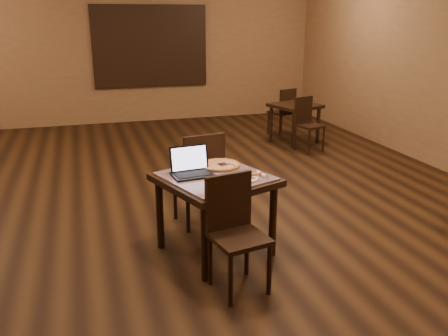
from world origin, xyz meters
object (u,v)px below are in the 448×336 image
object	(u,v)px
pizza_pan	(220,166)
other_table_a_chair_far	(284,109)
chair_main_near	(234,226)
chair_main_far	(201,174)
tiled_table	(215,186)
other_table_a	(295,111)
other_table_a_chair_near	(307,121)
laptop	(191,167)

from	to	relation	value
pizza_pan	other_table_a_chair_far	distance (m)	4.49
chair_main_near	other_table_a_chair_far	size ratio (longest dim) A/B	1.08
pizza_pan	chair_main_far	bearing A→B (deg)	105.89
chair_main_near	pizza_pan	size ratio (longest dim) A/B	2.62
tiled_table	other_table_a	world-z (taller)	tiled_table
other_table_a	other_table_a_chair_near	xyz separation A→B (m)	(-0.02, -0.52, -0.07)
laptop	tiled_table	bearing A→B (deg)	-34.64
laptop	other_table_a_chair_near	world-z (taller)	laptop
laptop	other_table_a_chair_far	bearing A→B (deg)	49.60
tiled_table	laptop	distance (m)	0.28
tiled_table	other_table_a	size ratio (longest dim) A/B	1.28
pizza_pan	other_table_a_chair_near	world-z (taller)	other_table_a_chair_near
laptop	other_table_a	distance (m)	4.34
chair_main_near	other_table_a	bearing A→B (deg)	48.20
other_table_a_chair_near	other_table_a	bearing A→B (deg)	68.96
laptop	other_table_a_chair_far	size ratio (longest dim) A/B	0.44
other_table_a_chair_far	other_table_a	bearing A→B (deg)	68.96
chair_main_near	other_table_a_chair_far	distance (m)	5.30
pizza_pan	other_table_a	distance (m)	4.04
other_table_a	other_table_a_chair_near	distance (m)	0.52
other_table_a	chair_main_far	bearing A→B (deg)	-148.22
chair_main_near	tiled_table	bearing A→B (deg)	77.49
other_table_a	other_table_a_chair_near	size ratio (longest dim) A/B	1.04
tiled_table	chair_main_near	bearing A→B (deg)	-111.31
tiled_table	other_table_a_chair_near	size ratio (longest dim) A/B	1.33
other_table_a	other_table_a_chair_near	bearing A→B (deg)	-111.04
tiled_table	other_table_a_chair_near	distance (m)	3.88
laptop	pizza_pan	world-z (taller)	laptop
laptop	chair_main_near	bearing A→B (deg)	-81.99
other_table_a_chair_near	other_table_a_chair_far	bearing A→B (deg)	68.96
tiled_table	chair_main_far	distance (m)	0.62
pizza_pan	chair_main_near	bearing A→B (deg)	-99.00
chair_main_near	pizza_pan	distance (m)	0.90
chair_main_far	tiled_table	bearing A→B (deg)	79.52
laptop	other_table_a	world-z (taller)	laptop
tiled_table	pizza_pan	distance (m)	0.29
other_table_a_chair_far	other_table_a_chair_near	bearing A→B (deg)	68.96
pizza_pan	other_table_a_chair_near	bearing A→B (deg)	50.22
chair_main_near	other_table_a	xyz separation A→B (m)	(2.47, 4.15, 0.03)
chair_main_near	laptop	world-z (taller)	laptop
other_table_a	other_table_a_chair_far	bearing A→B (deg)	68.96
chair_main_far	other_table_a	distance (m)	3.81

